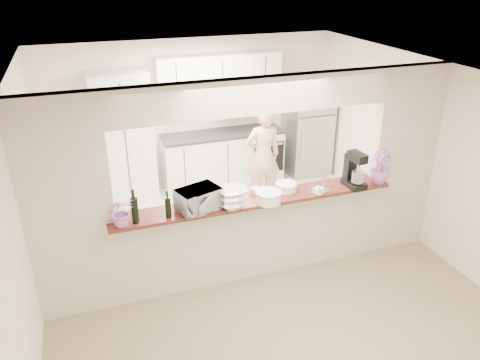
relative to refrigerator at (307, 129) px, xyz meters
name	(u,v)px	position (x,y,z in m)	size (l,w,h in m)	color
floor	(253,273)	(-2.05, -2.65, -0.85)	(6.00, 6.00, 0.00)	tan
tile_overlay	(218,216)	(-2.05, -1.10, -0.84)	(5.00, 2.90, 0.01)	beige
partition	(255,166)	(-2.05, -2.65, 0.63)	(5.00, 0.15, 2.50)	beige
bar_counter	(254,234)	(-2.05, -2.65, -0.27)	(3.40, 0.38, 1.09)	beige
kitchen_cabinets	(186,135)	(-2.24, 0.07, 0.12)	(3.15, 0.62, 2.25)	white
refrigerator	(307,129)	(0.00, 0.00, 0.00)	(0.75, 0.70, 1.70)	#9E9EA3
flower_left	(121,212)	(-3.59, -2.80, 0.40)	(0.28, 0.24, 0.31)	#D671C2
wine_bottle_a	(168,207)	(-3.10, -2.80, 0.36)	(0.06, 0.06, 0.32)	black
wine_bottle_b	(135,210)	(-3.45, -2.80, 0.39)	(0.08, 0.08, 0.39)	black
toaster_oven	(198,200)	(-2.75, -2.75, 0.37)	(0.47, 0.32, 0.26)	silver
serving_bowls	(232,198)	(-2.38, -2.82, 0.35)	(0.31, 0.31, 0.23)	white
plate_stack_a	(268,197)	(-1.95, -2.84, 0.31)	(0.30, 0.30, 0.14)	white
plate_stack_b	(286,187)	(-1.63, -2.62, 0.29)	(0.26, 0.26, 0.09)	white
red_bowl	(240,193)	(-2.20, -2.57, 0.27)	(0.14, 0.14, 0.07)	maroon
tan_bowl	(256,191)	(-2.00, -2.57, 0.27)	(0.14, 0.14, 0.06)	beige
utensil_caddy	(321,185)	(-1.25, -2.80, 0.33)	(0.26, 0.20, 0.21)	silver
stand_mixer	(354,171)	(-0.80, -2.78, 0.44)	(0.22, 0.32, 0.45)	black
flower_right	(380,167)	(-0.45, -2.80, 0.45)	(0.24, 0.24, 0.42)	#D371D1
person	(263,157)	(-1.23, -0.89, -0.04)	(0.59, 0.39, 1.61)	#DCA98F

